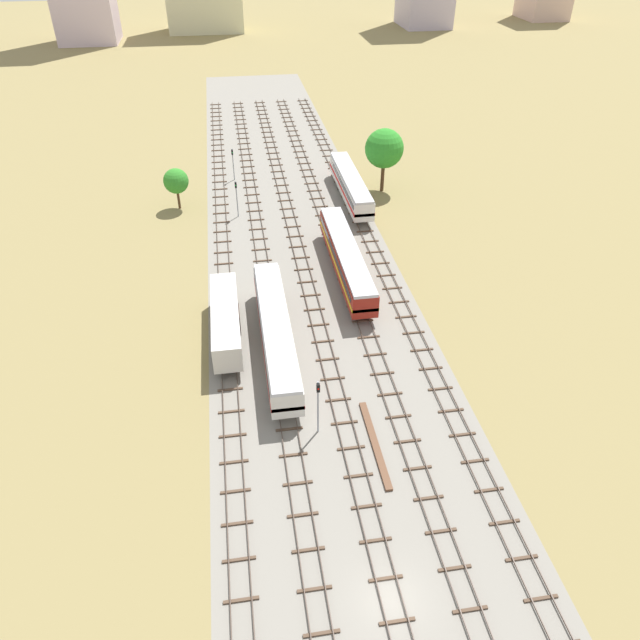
{
  "coord_description": "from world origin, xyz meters",
  "views": [
    {
      "loc": [
        -8.03,
        -20.45,
        38.19
      ],
      "look_at": [
        0.0,
        30.41,
        1.5
      ],
      "focal_mm": 33.44,
      "sensor_mm": 36.0,
      "label": 1
    }
  ],
  "objects": [
    {
      "name": "ground_plane",
      "position": [
        0.0,
        56.0,
        0.0
      ],
      "size": [
        480.0,
        480.0,
        0.0
      ],
      "primitive_type": "plane",
      "color": "olive"
    },
    {
      "name": "ballast_bed",
      "position": [
        0.0,
        56.0,
        0.0
      ],
      "size": [
        23.73,
        176.0,
        0.01
      ],
      "primitive_type": "cube",
      "color": "gray",
      "rests_on": "ground"
    },
    {
      "name": "track_far_left",
      "position": [
        -9.87,
        57.0,
        0.14
      ],
      "size": [
        2.4,
        126.0,
        0.29
      ],
      "color": "#47382D",
      "rests_on": "ground"
    },
    {
      "name": "track_left",
      "position": [
        -4.93,
        57.0,
        0.14
      ],
      "size": [
        2.4,
        126.0,
        0.29
      ],
      "color": "#47382D",
      "rests_on": "ground"
    },
    {
      "name": "track_centre_left",
      "position": [
        0.0,
        57.0,
        0.14
      ],
      "size": [
        2.4,
        126.0,
        0.29
      ],
      "color": "#47382D",
      "rests_on": "ground"
    },
    {
      "name": "track_centre",
      "position": [
        4.93,
        57.0,
        0.14
      ],
      "size": [
        2.4,
        126.0,
        0.29
      ],
      "color": "#47382D",
      "rests_on": "ground"
    },
    {
      "name": "track_centre_right",
      "position": [
        9.87,
        57.0,
        0.14
      ],
      "size": [
        2.4,
        126.0,
        0.29
      ],
      "color": "#47382D",
      "rests_on": "ground"
    },
    {
      "name": "passenger_coach_left_nearest",
      "position": [
        -4.93,
        27.76,
        2.61
      ],
      "size": [
        2.96,
        22.0,
        3.8
      ],
      "color": "beige",
      "rests_on": "ground"
    },
    {
      "name": "freight_boxcar_far_left_near",
      "position": [
        -9.86,
        30.69,
        2.45
      ],
      "size": [
        2.87,
        14.0,
        3.6
      ],
      "color": "beige",
      "rests_on": "ground"
    },
    {
      "name": "passenger_coach_centre_mid",
      "position": [
        4.93,
        41.37,
        2.61
      ],
      "size": [
        2.96,
        22.0,
        3.8
      ],
      "color": "maroon",
      "rests_on": "ground"
    },
    {
      "name": "diesel_railcar_centre_right_midfar",
      "position": [
        9.87,
        63.17,
        2.6
      ],
      "size": [
        2.96,
        20.5,
        3.8
      ],
      "color": "white",
      "rests_on": "ground"
    },
    {
      "name": "signal_post_nearest",
      "position": [
        -7.4,
        60.14,
        3.43
      ],
      "size": [
        0.28,
        0.47,
        5.41
      ],
      "color": "gray",
      "rests_on": "ground"
    },
    {
      "name": "signal_post_near",
      "position": [
        -2.47,
        15.85,
        3.63
      ],
      "size": [
        0.28,
        0.47,
        5.75
      ],
      "color": "gray",
      "rests_on": "ground"
    },
    {
      "name": "signal_post_mid",
      "position": [
        -7.4,
        74.16,
        3.32
      ],
      "size": [
        0.28,
        0.47,
        5.21
      ],
      "color": "gray",
      "rests_on": "ground"
    },
    {
      "name": "lineside_tree_0",
      "position": [
        -15.95,
        64.39,
        4.28
      ],
      "size": [
        3.66,
        3.66,
        6.13
      ],
      "color": "#4C331E",
      "rests_on": "ground"
    },
    {
      "name": "lineside_tree_1",
      "position": [
        15.57,
        66.06,
        6.81
      ],
      "size": [
        5.94,
        5.94,
        9.81
      ],
      "color": "#4C331E",
      "rests_on": "ground"
    },
    {
      "name": "spare_rail_bundle",
      "position": [
        2.1,
        13.64,
        0.12
      ],
      "size": [
        0.6,
        10.0,
        0.24
      ],
      "primitive_type": "cube",
      "color": "brown",
      "rests_on": "ground"
    }
  ]
}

